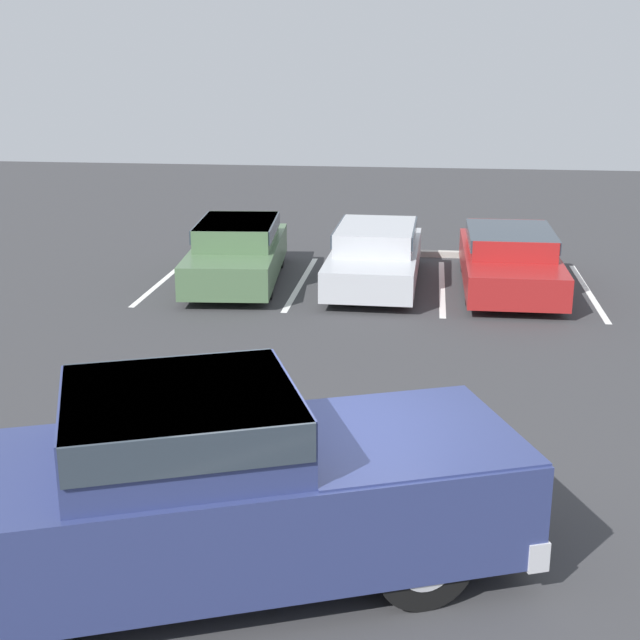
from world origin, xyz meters
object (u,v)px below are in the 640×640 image
wheel_stop_curb (457,254)px  parked_sedan_b (376,253)px  pickup_truck (217,486)px  parked_sedan_a (237,250)px  parked_sedan_c (509,258)px

wheel_stop_curb → parked_sedan_b: bearing=-122.8°
pickup_truck → wheel_stop_curb: bearing=58.8°
parked_sedan_b → parked_sedan_a: bearing=-86.0°
parked_sedan_c → parked_sedan_a: bearing=-88.9°
pickup_truck → wheel_stop_curb: size_ratio=2.98×
parked_sedan_a → parked_sedan_b: size_ratio=1.00×
parked_sedan_b → wheel_stop_curb: (1.75, 2.71, -0.58)m
parked_sedan_a → wheel_stop_curb: size_ratio=2.35×
parked_sedan_a → wheel_stop_curb: parked_sedan_a is taller
parked_sedan_b → wheel_stop_curb: bearing=148.0°
parked_sedan_a → parked_sedan_b: 2.89m
parked_sedan_a → parked_sedan_c: size_ratio=1.00×
parked_sedan_b → parked_sedan_c: (2.73, -0.02, -0.02)m
parked_sedan_b → parked_sedan_c: 2.73m
pickup_truck → wheel_stop_curb: (2.47, 13.73, -0.85)m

